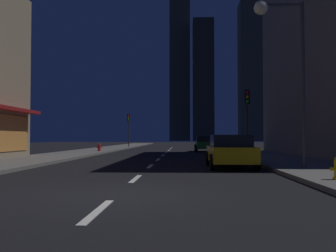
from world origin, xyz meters
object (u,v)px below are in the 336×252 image
car_parked_far (205,144)px  traffic_light_near_right (247,108)px  car_parked_near (230,151)px  fire_hydrant_far_left (99,147)px  street_lamp_right (281,42)px  traffic_light_far_left (129,123)px

car_parked_far → traffic_light_near_right: size_ratio=1.01×
car_parked_near → fire_hydrant_far_left: car_parked_near is taller
car_parked_far → street_lamp_right: (1.78, -20.70, 4.33)m
street_lamp_right → car_parked_far: bearing=94.9°
car_parked_far → fire_hydrant_far_left: car_parked_far is taller
fire_hydrant_far_left → traffic_light_far_left: 14.72m
car_parked_far → traffic_light_near_right: 12.50m
fire_hydrant_far_left → street_lamp_right: 21.44m
traffic_light_near_right → car_parked_near: bearing=-105.6°
car_parked_far → traffic_light_far_left: (-9.10, 11.40, 2.45)m
car_parked_near → car_parked_far: size_ratio=1.00×
fire_hydrant_far_left → traffic_light_far_left: size_ratio=0.16×
fire_hydrant_far_left → car_parked_far: bearing=17.9°
car_parked_near → street_lamp_right: size_ratio=0.64×
street_lamp_right → traffic_light_far_left: bearing=108.7°
traffic_light_near_right → street_lamp_right: bearing=-90.8°
traffic_light_near_right → street_lamp_right: size_ratio=0.64×
car_parked_near → traffic_light_far_left: size_ratio=1.01×
traffic_light_near_right → fire_hydrant_far_left: bearing=141.6°
traffic_light_near_right → street_lamp_right: street_lamp_right is taller
car_parked_near → street_lamp_right: (1.78, -1.80, 4.33)m
car_parked_far → car_parked_near: bearing=-90.0°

